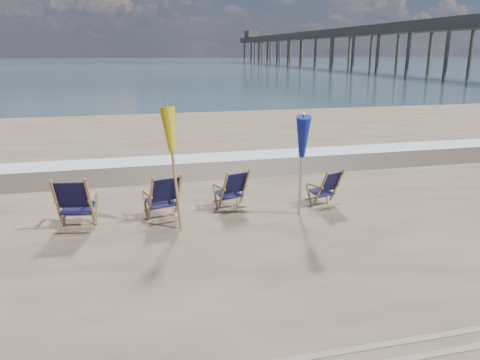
{
  "coord_description": "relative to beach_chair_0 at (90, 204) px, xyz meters",
  "views": [
    {
      "loc": [
        -2.19,
        -6.46,
        3.37
      ],
      "look_at": [
        0.0,
        2.2,
        0.9
      ],
      "focal_mm": 35.0,
      "sensor_mm": 36.0,
      "label": 1
    }
  ],
  "objects": [
    {
      "name": "ocean",
      "position": [
        2.89,
        125.54,
        -0.56
      ],
      "size": [
        400.0,
        400.0,
        0.0
      ],
      "primitive_type": "plane",
      "color": "#38515D",
      "rests_on": "ground"
    },
    {
      "name": "umbrella_yellow",
      "position": [
        1.61,
        -0.18,
        1.26
      ],
      "size": [
        0.3,
        0.3,
        2.35
      ],
      "color": "olive",
      "rests_on": "ground"
    },
    {
      "name": "beach_chair_2",
      "position": [
        3.2,
        0.55,
        -0.08
      ],
      "size": [
        0.78,
        0.83,
        0.95
      ],
      "primitive_type": null,
      "rotation": [
        0.0,
        0.0,
        3.43
      ],
      "color": "black",
      "rests_on": "ground"
    },
    {
      "name": "beach_chair_3",
      "position": [
        5.25,
        0.25,
        -0.11
      ],
      "size": [
        0.76,
        0.8,
        0.9
      ],
      "primitive_type": null,
      "rotation": [
        0.0,
        0.0,
        3.49
      ],
      "color": "black",
      "rests_on": "ground"
    },
    {
      "name": "fishing_pier",
      "position": [
        40.89,
        71.54,
        4.09
      ],
      "size": [
        4.4,
        140.0,
        9.3
      ],
      "primitive_type": null,
      "color": "brown",
      "rests_on": "ground"
    },
    {
      "name": "umbrella_blue",
      "position": [
        4.18,
        -0.24,
        1.1
      ],
      "size": [
        0.3,
        0.3,
        2.19
      ],
      "color": "#A5A5AD",
      "rests_on": "ground"
    },
    {
      "name": "surf_foam",
      "position": [
        2.89,
        5.84,
        -0.55
      ],
      "size": [
        200.0,
        1.4,
        0.01
      ],
      "primitive_type": "cube",
      "color": "silver",
      "rests_on": "ground"
    },
    {
      "name": "beach_chair_0",
      "position": [
        0.0,
        0.0,
        0.0
      ],
      "size": [
        0.84,
        0.91,
        1.12
      ],
      "primitive_type": null,
      "rotation": [
        0.0,
        0.0,
        2.98
      ],
      "color": "black",
      "rests_on": "ground"
    },
    {
      "name": "beach_chair_1",
      "position": [
        1.71,
        0.22,
        -0.04
      ],
      "size": [
        0.81,
        0.87,
        1.03
      ],
      "primitive_type": null,
      "rotation": [
        0.0,
        0.0,
        3.38
      ],
      "color": "black",
      "rests_on": "ground"
    },
    {
      "name": "wet_sand_strip",
      "position": [
        2.89,
        4.34,
        -0.56
      ],
      "size": [
        200.0,
        2.6,
        0.0
      ],
      "primitive_type": "cube",
      "color": "#42362A",
      "rests_on": "ground"
    }
  ]
}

